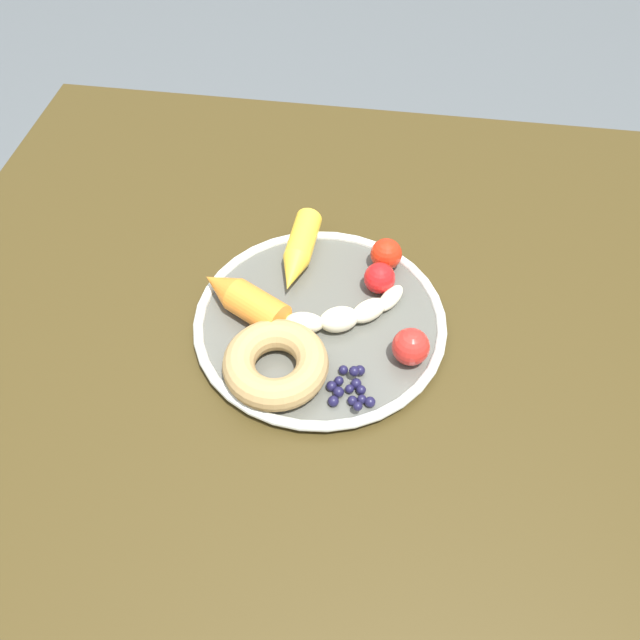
# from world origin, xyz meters

# --- Properties ---
(ground_plane) EXTENTS (6.00, 6.00, 0.00)m
(ground_plane) POSITION_xyz_m (0.00, 0.00, 0.00)
(ground_plane) COLOR #4D5456
(dining_table) EXTENTS (0.99, 0.85, 0.75)m
(dining_table) POSITION_xyz_m (0.00, 0.00, 0.65)
(dining_table) COLOR #3C2F13
(dining_table) RESTS_ON ground_plane
(plate) EXTENTS (0.30, 0.30, 0.02)m
(plate) POSITION_xyz_m (-0.02, 0.04, 0.76)
(plate) COLOR #53544C
(plate) RESTS_ON dining_table
(banana) EXTENTS (0.18, 0.10, 0.03)m
(banana) POSITION_xyz_m (-0.04, 0.04, 0.77)
(banana) COLOR #F0EAC1
(banana) RESTS_ON plate
(carrot_orange) EXTENTS (0.12, 0.09, 0.04)m
(carrot_orange) POSITION_xyz_m (0.08, 0.04, 0.78)
(carrot_orange) COLOR orange
(carrot_orange) RESTS_ON plate
(carrot_yellow) EXTENTS (0.04, 0.13, 0.03)m
(carrot_yellow) POSITION_xyz_m (0.02, -0.05, 0.78)
(carrot_yellow) COLOR yellow
(carrot_yellow) RESTS_ON plate
(donut) EXTENTS (0.13, 0.13, 0.04)m
(donut) POSITION_xyz_m (0.02, 0.12, 0.78)
(donut) COLOR tan
(donut) RESTS_ON plate
(blueberry_pile) EXTENTS (0.05, 0.06, 0.02)m
(blueberry_pile) POSITION_xyz_m (-0.06, 0.13, 0.76)
(blueberry_pile) COLOR #191638
(blueberry_pile) RESTS_ON plate
(tomato_near) EXTENTS (0.04, 0.04, 0.04)m
(tomato_near) POSITION_xyz_m (-0.12, 0.08, 0.78)
(tomato_near) COLOR red
(tomato_near) RESTS_ON plate
(tomato_mid) EXTENTS (0.04, 0.04, 0.04)m
(tomato_mid) POSITION_xyz_m (-0.08, -0.02, 0.78)
(tomato_mid) COLOR red
(tomato_mid) RESTS_ON plate
(tomato_far) EXTENTS (0.04, 0.04, 0.04)m
(tomato_far) POSITION_xyz_m (-0.08, -0.06, 0.78)
(tomato_far) COLOR red
(tomato_far) RESTS_ON plate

